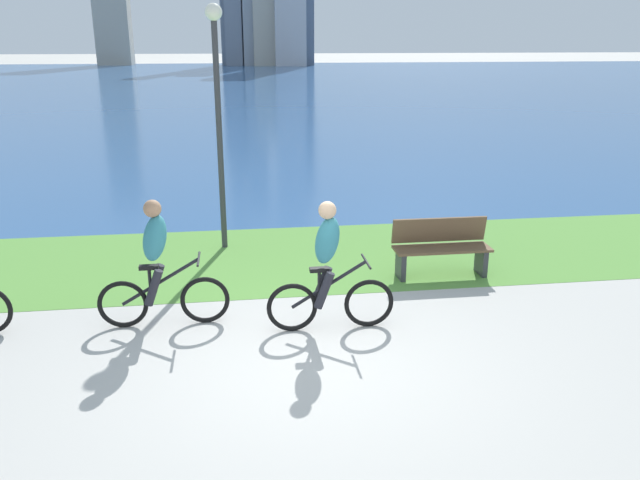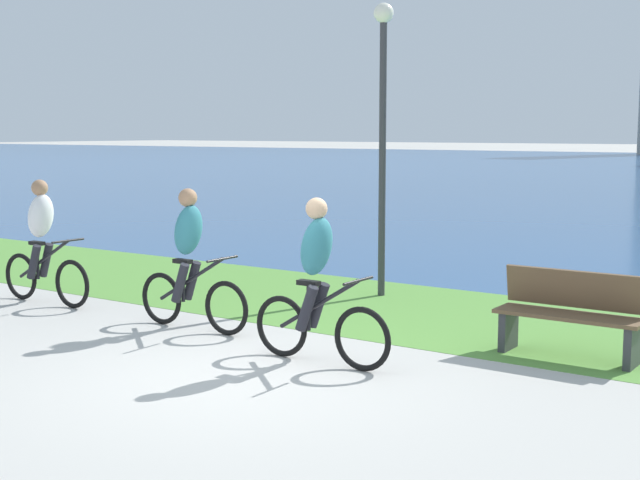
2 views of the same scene
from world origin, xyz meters
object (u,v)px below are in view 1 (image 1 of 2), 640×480
at_px(bench_near_path, 441,247).
at_px(lamppost_tall, 217,95).
at_px(cyclist_trailing, 158,265).
at_px(cyclist_lead, 328,267).

distance_m(bench_near_path, lamppost_tall, 4.43).
distance_m(cyclist_trailing, bench_near_path, 4.34).
bearing_deg(lamppost_tall, cyclist_trailing, -103.91).
xyz_separation_m(cyclist_trailing, bench_near_path, (4.14, 1.27, -0.38)).
height_order(cyclist_trailing, lamppost_tall, lamppost_tall).
distance_m(cyclist_trailing, lamppost_tall, 3.70).
distance_m(cyclist_lead, cyclist_trailing, 2.15).
bearing_deg(bench_near_path, lamppost_tall, 151.15).
xyz_separation_m(cyclist_trailing, lamppost_tall, (0.77, 3.12, 1.82)).
bearing_deg(cyclist_trailing, lamppost_tall, 76.09).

